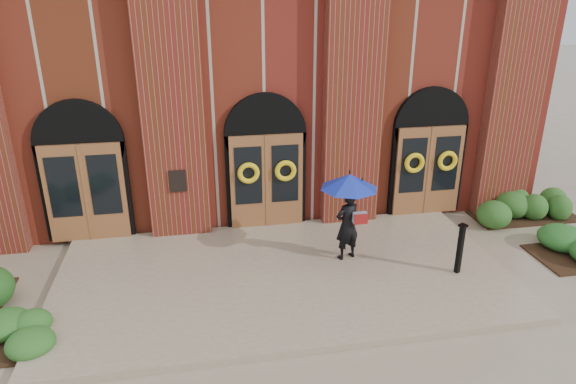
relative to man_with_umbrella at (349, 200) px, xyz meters
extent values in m
plane|color=gray|center=(-1.57, -0.58, -1.62)|extent=(90.00, 90.00, 0.00)
cube|color=tan|center=(-1.57, -0.43, -1.54)|extent=(10.00, 5.30, 0.15)
cube|color=maroon|center=(-1.57, 8.32, 1.88)|extent=(16.00, 12.00, 7.00)
cube|color=black|center=(-3.82, 1.89, 0.03)|extent=(0.40, 0.05, 0.55)
cube|color=maroon|center=(-3.82, 2.15, 1.88)|extent=(1.50, 0.45, 7.00)
cube|color=maroon|center=(0.68, 2.15, 1.88)|extent=(1.50, 0.45, 7.00)
cube|color=maroon|center=(5.18, 2.15, 1.88)|extent=(1.50, 0.45, 7.00)
cube|color=brown|center=(-6.07, 2.13, -0.22)|extent=(1.90, 0.10, 2.50)
cylinder|color=black|center=(-6.07, 2.27, 1.03)|extent=(2.10, 0.22, 2.10)
cube|color=brown|center=(-1.57, 2.13, -0.22)|extent=(1.90, 0.10, 2.50)
cylinder|color=black|center=(-1.57, 2.27, 1.03)|extent=(2.10, 0.22, 2.10)
cube|color=brown|center=(2.93, 2.13, -0.22)|extent=(1.90, 0.10, 2.50)
cylinder|color=black|center=(2.93, 2.27, 1.03)|extent=(2.10, 0.22, 2.10)
torus|color=yellow|center=(-2.05, 2.01, 0.08)|extent=(0.57, 0.13, 0.57)
torus|color=yellow|center=(-1.09, 2.01, 0.08)|extent=(0.57, 0.13, 0.57)
torus|color=yellow|center=(2.45, 2.01, 0.08)|extent=(0.57, 0.13, 0.57)
torus|color=yellow|center=(3.41, 2.01, 0.08)|extent=(0.57, 0.13, 0.57)
imported|color=black|center=(0.00, 0.00, -0.62)|extent=(0.72, 0.59, 1.70)
cone|color=#152AA7|center=(0.00, 0.00, 0.46)|extent=(1.67, 1.67, 0.34)
cylinder|color=black|center=(0.05, -0.05, 0.01)|extent=(0.02, 0.02, 0.57)
cube|color=#AAADAF|center=(0.25, -0.13, -0.39)|extent=(0.35, 0.25, 0.25)
cube|color=maroon|center=(0.25, -0.22, -0.39)|extent=(0.31, 0.12, 0.25)
cube|color=black|center=(2.26, -1.11, -0.90)|extent=(0.14, 0.14, 1.13)
cube|color=black|center=(2.26, -1.11, -0.31)|extent=(0.21, 0.21, 0.05)
ellipsoid|color=#254E1B|center=(5.77, 1.62, -1.27)|extent=(2.72, 1.09, 0.70)
ellipsoid|color=#24521C|center=(-6.67, -1.82, -1.40)|extent=(1.24, 1.06, 0.44)
ellipsoid|color=#1F531E|center=(5.43, -0.75, -1.34)|extent=(1.54, 1.32, 0.55)
camera|label=1|loc=(-3.30, -10.29, 4.47)|focal=32.00mm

